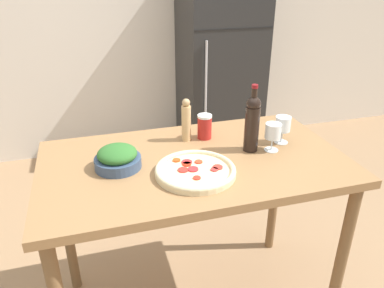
{
  "coord_description": "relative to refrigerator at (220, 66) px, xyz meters",
  "views": [
    {
      "loc": [
        -0.43,
        -1.46,
        1.77
      ],
      "look_at": [
        0.0,
        0.04,
        1.01
      ],
      "focal_mm": 35.0,
      "sensor_mm": 36.0,
      "label": 1
    }
  ],
  "objects": [
    {
      "name": "prep_counter",
      "position": [
        -0.79,
        -1.82,
        -0.05
      ],
      "size": [
        1.4,
        0.8,
        0.95
      ],
      "color": "olive",
      "rests_on": "ground_plane"
    },
    {
      "name": "pepper_mill",
      "position": [
        -0.77,
        -1.61,
        0.17
      ],
      "size": [
        0.05,
        0.05,
        0.22
      ],
      "color": "tan",
      "rests_on": "prep_counter"
    },
    {
      "name": "salt_canister",
      "position": [
        -0.67,
        -1.61,
        0.13
      ],
      "size": [
        0.07,
        0.07,
        0.13
      ],
      "color": "#B2231E",
      "rests_on": "prep_counter"
    },
    {
      "name": "wine_bottle",
      "position": [
        -0.5,
        -1.8,
        0.21
      ],
      "size": [
        0.07,
        0.07,
        0.33
      ],
      "color": "black",
      "rests_on": "prep_counter"
    },
    {
      "name": "salad_bowl",
      "position": [
        -1.13,
        -1.8,
        0.11
      ],
      "size": [
        0.21,
        0.21,
        0.1
      ],
      "color": "#384C6B",
      "rests_on": "prep_counter"
    },
    {
      "name": "wall_back",
      "position": [
        -0.79,
        0.37,
        0.42
      ],
      "size": [
        6.4,
        0.09,
        2.6
      ],
      "color": "silver",
      "rests_on": "ground_plane"
    },
    {
      "name": "refrigerator",
      "position": [
        0.0,
        0.0,
        0.0
      ],
      "size": [
        0.71,
        0.67,
        1.77
      ],
      "color": "black",
      "rests_on": "ground_plane"
    },
    {
      "name": "wine_glass_near",
      "position": [
        -0.4,
        -1.83,
        0.16
      ],
      "size": [
        0.08,
        0.08,
        0.14
      ],
      "color": "silver",
      "rests_on": "prep_counter"
    },
    {
      "name": "wine_glass_far",
      "position": [
        -0.32,
        -1.77,
        0.16
      ],
      "size": [
        0.08,
        0.08,
        0.14
      ],
      "color": "silver",
      "rests_on": "prep_counter"
    },
    {
      "name": "homemade_pizza",
      "position": [
        -0.82,
        -1.95,
        0.08
      ],
      "size": [
        0.35,
        0.35,
        0.03
      ],
      "color": "beige",
      "rests_on": "prep_counter"
    }
  ]
}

